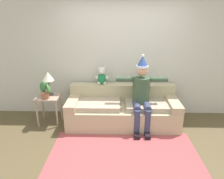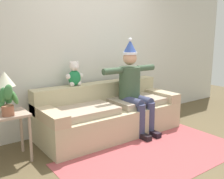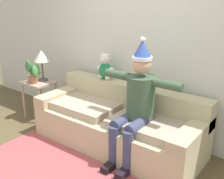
{
  "view_description": "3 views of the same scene",
  "coord_description": "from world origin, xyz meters",
  "px_view_note": "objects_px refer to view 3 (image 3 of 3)",
  "views": [
    {
      "loc": [
        -0.14,
        -2.82,
        2.18
      ],
      "look_at": [
        -0.22,
        0.86,
        0.81
      ],
      "focal_mm": 31.99,
      "sensor_mm": 36.0,
      "label": 1
    },
    {
      "loc": [
        -2.3,
        -2.22,
        1.54
      ],
      "look_at": [
        -0.08,
        0.83,
        0.75
      ],
      "focal_mm": 41.69,
      "sensor_mm": 36.0,
      "label": 2
    },
    {
      "loc": [
        1.96,
        -1.74,
        1.96
      ],
      "look_at": [
        -0.03,
        0.91,
        0.81
      ],
      "focal_mm": 44.79,
      "sensor_mm": 36.0,
      "label": 3
    }
  ],
  "objects_px": {
    "couch": "(119,123)",
    "teddy_bear": "(105,68)",
    "side_table": "(39,89)",
    "table_lamp": "(42,57)",
    "person_seated": "(136,102)",
    "potted_plant": "(33,72)"
  },
  "relations": [
    {
      "from": "person_seated",
      "to": "side_table",
      "type": "height_order",
      "value": "person_seated"
    },
    {
      "from": "person_seated",
      "to": "potted_plant",
      "type": "bearing_deg",
      "value": 179.51
    },
    {
      "from": "table_lamp",
      "to": "potted_plant",
      "type": "distance_m",
      "value": 0.27
    },
    {
      "from": "person_seated",
      "to": "table_lamp",
      "type": "xyz_separation_m",
      "value": [
        -1.89,
        0.18,
        0.24
      ]
    },
    {
      "from": "teddy_bear",
      "to": "potted_plant",
      "type": "xyz_separation_m",
      "value": [
        -1.11,
        -0.42,
        -0.16
      ]
    },
    {
      "from": "side_table",
      "to": "person_seated",
      "type": "bearing_deg",
      "value": -3.09
    },
    {
      "from": "person_seated",
      "to": "potted_plant",
      "type": "xyz_separation_m",
      "value": [
        -1.92,
        0.02,
        0.04
      ]
    },
    {
      "from": "teddy_bear",
      "to": "potted_plant",
      "type": "distance_m",
      "value": 1.2
    },
    {
      "from": "table_lamp",
      "to": "side_table",
      "type": "bearing_deg",
      "value": -104.62
    },
    {
      "from": "teddy_bear",
      "to": "table_lamp",
      "type": "xyz_separation_m",
      "value": [
        -1.08,
        -0.25,
        0.05
      ]
    },
    {
      "from": "side_table",
      "to": "table_lamp",
      "type": "bearing_deg",
      "value": 75.38
    },
    {
      "from": "couch",
      "to": "teddy_bear",
      "type": "relative_size",
      "value": 5.95
    },
    {
      "from": "teddy_bear",
      "to": "potted_plant",
      "type": "height_order",
      "value": "teddy_bear"
    },
    {
      "from": "side_table",
      "to": "table_lamp",
      "type": "relative_size",
      "value": 1.23
    },
    {
      "from": "potted_plant",
      "to": "table_lamp",
      "type": "bearing_deg",
      "value": 79.32
    },
    {
      "from": "side_table",
      "to": "potted_plant",
      "type": "relative_size",
      "value": 1.58
    },
    {
      "from": "couch",
      "to": "potted_plant",
      "type": "height_order",
      "value": "potted_plant"
    },
    {
      "from": "couch",
      "to": "person_seated",
      "type": "xyz_separation_m",
      "value": [
        0.36,
        -0.16,
        0.44
      ]
    },
    {
      "from": "couch",
      "to": "teddy_bear",
      "type": "distance_m",
      "value": 0.83
    },
    {
      "from": "teddy_bear",
      "to": "potted_plant",
      "type": "relative_size",
      "value": 0.98
    },
    {
      "from": "teddy_bear",
      "to": "person_seated",
      "type": "bearing_deg",
      "value": -28.41
    },
    {
      "from": "potted_plant",
      "to": "couch",
      "type": "bearing_deg",
      "value": 5.27
    }
  ]
}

